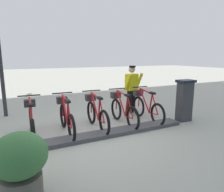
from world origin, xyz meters
The scene contains 10 objects.
ground_plane centered at (0.00, 0.00, 0.00)m, with size 60.00×60.00×0.00m, color #AEAEA0.
dock_rail_base centered at (0.00, 0.00, 0.05)m, with size 0.44×4.98×0.10m, color #47474C.
payment_kiosk centered at (0.05, -2.90, 0.67)m, with size 0.36×0.52×1.28m.
bike_docked_0 centered at (0.62, -1.89, 0.43)m, with size 1.72×0.54×1.02m.
bike_docked_1 centered at (0.62, -1.06, 0.43)m, with size 1.72×0.54×1.02m.
bike_docked_2 centered at (0.62, -0.22, 0.43)m, with size 1.72×0.54×1.02m.
bike_docked_3 centered at (0.62, 0.62, 0.43)m, with size 1.72×0.54×1.02m.
bike_docked_4 centered at (0.62, 1.45, 0.43)m, with size 1.72×0.54×1.02m.
worker_near_rack centered at (1.51, -1.90, 0.91)m, with size 0.50×0.68×1.66m.
planter_bush centered at (-1.56, 1.77, 0.54)m, with size 0.76×0.76×0.97m.
Camera 1 is at (-4.41, 1.74, 1.98)m, focal length 32.39 mm.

